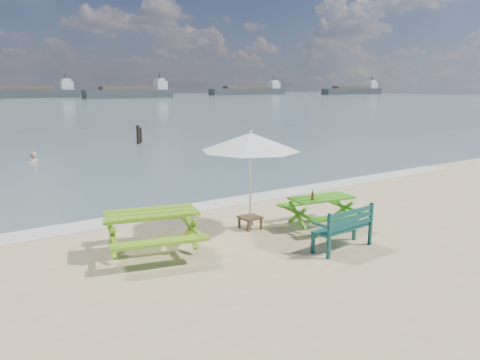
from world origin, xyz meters
TOP-DOWN VIEW (x-y plane):
  - foam_strip at (0.00, 4.60)m, footprint 22.00×0.90m
  - picnic_table_left at (-2.66, 1.99)m, footprint 2.22×2.37m
  - picnic_table_right at (1.39, 1.40)m, footprint 1.75×1.89m
  - park_bench at (0.64, 0.01)m, footprint 1.45×0.59m
  - side_table at (-0.11, 2.20)m, footprint 0.46×0.46m
  - patio_umbrella at (-0.11, 2.20)m, footprint 2.30×2.30m
  - beer_bottle at (1.00, 1.30)m, footprint 0.06×0.06m
  - swimmer at (-2.30, 15.51)m, footprint 0.67×0.53m
  - mooring_pilings at (4.13, 19.03)m, footprint 0.57×0.77m
  - cargo_ships at (52.33, 122.09)m, footprint 167.22×26.51m

SIDE VIEW (x-z plane):
  - swimmer at x=-2.30m, z-range -1.15..0.45m
  - foam_strip at x=0.00m, z-range 0.00..0.01m
  - side_table at x=-0.11m, z-range 0.01..0.30m
  - park_bench at x=0.64m, z-range -0.17..0.71m
  - picnic_table_right at x=1.39m, z-range -0.01..0.70m
  - mooring_pilings at x=4.13m, z-range -0.24..1.04m
  - picnic_table_left at x=-2.66m, z-range -0.02..0.84m
  - beer_bottle at x=1.00m, z-range 0.68..0.92m
  - cargo_ships at x=52.33m, z-range -1.02..3.38m
  - patio_umbrella at x=-0.11m, z-range 0.92..3.17m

